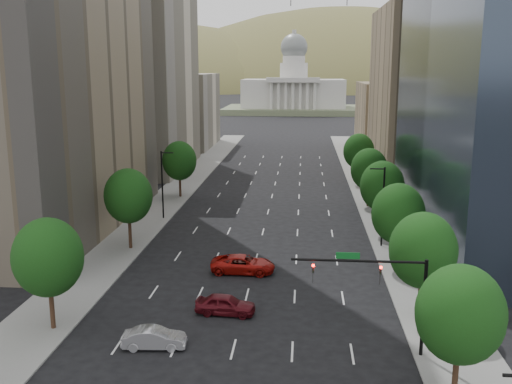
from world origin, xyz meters
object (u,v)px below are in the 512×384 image
(capitol, at_px, (293,93))
(car_silver, at_px, (154,338))
(car_red_far, at_px, (243,264))
(traffic_signal, at_px, (388,285))
(car_maroon, at_px, (226,304))

(capitol, xyz_separation_m, car_silver, (-5.60, -219.95, -7.83))
(car_red_far, bearing_deg, car_silver, 164.82)
(traffic_signal, distance_m, car_silver, 16.73)
(traffic_signal, xyz_separation_m, car_silver, (-16.13, -0.24, -4.43))
(capitol, height_order, car_maroon, capitol)
(car_maroon, relative_size, car_silver, 1.08)
(capitol, height_order, car_red_far, capitol)
(car_silver, bearing_deg, car_red_far, -21.42)
(capitol, bearing_deg, car_silver, -91.46)
(car_silver, height_order, car_red_far, car_red_far)
(traffic_signal, height_order, car_red_far, traffic_signal)
(traffic_signal, relative_size, car_red_far, 1.47)
(traffic_signal, xyz_separation_m, car_red_far, (-11.46, 15.60, -4.31))
(car_red_far, bearing_deg, capitol, 0.98)
(car_maroon, xyz_separation_m, car_silver, (-4.27, -6.13, -0.08))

